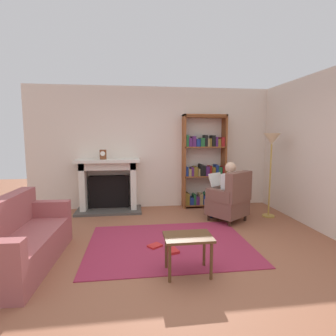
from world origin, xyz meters
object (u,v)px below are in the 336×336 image
at_px(bookshelf, 204,164).
at_px(armchair_reading, 230,200).
at_px(sofa_floral, 19,241).
at_px(mantel_clock, 103,155).
at_px(floor_lamp, 272,146).
at_px(side_table, 188,242).
at_px(seated_reader, 225,189).
at_px(fireplace, 109,183).

distance_m(bookshelf, armchair_reading, 1.26).
bearing_deg(sofa_floral, mantel_clock, -16.50).
distance_m(mantel_clock, floor_lamp, 3.42).
bearing_deg(armchair_reading, side_table, 21.33).
xyz_separation_m(armchair_reading, floor_lamp, (0.89, 0.20, 0.99)).
xyz_separation_m(sofa_floral, floor_lamp, (4.12, 1.53, 1.10)).
distance_m(bookshelf, seated_reader, 1.09).
xyz_separation_m(bookshelf, sofa_floral, (-3.01, -2.44, -0.66)).
distance_m(mantel_clock, bookshelf, 2.24).
bearing_deg(bookshelf, seated_reader, -81.52).
bearing_deg(armchair_reading, floor_lamp, 157.72).
bearing_deg(side_table, fireplace, 112.01).
bearing_deg(mantel_clock, side_table, -65.64).
bearing_deg(mantel_clock, bookshelf, 3.50).
bearing_deg(sofa_floral, bookshelf, -48.43).
xyz_separation_m(mantel_clock, armchair_reading, (2.44, -0.98, -0.81)).
bearing_deg(side_table, seated_reader, 59.33).
bearing_deg(armchair_reading, seated_reader, -90.00).
bearing_deg(seated_reader, fireplace, -58.43).
xyz_separation_m(fireplace, bookshelf, (2.12, 0.04, 0.38)).
xyz_separation_m(mantel_clock, seated_reader, (2.37, -0.88, -0.61)).
xyz_separation_m(bookshelf, floor_lamp, (1.11, -0.91, 0.44)).
bearing_deg(bookshelf, floor_lamp, -39.43).
height_order(mantel_clock, sofa_floral, mantel_clock).
bearing_deg(mantel_clock, armchair_reading, -21.83).
height_order(bookshelf, seated_reader, bookshelf).
distance_m(fireplace, sofa_floral, 2.58).
bearing_deg(floor_lamp, seated_reader, -173.65).
distance_m(bookshelf, floor_lamp, 1.50).
bearing_deg(side_table, mantel_clock, 114.36).
bearing_deg(floor_lamp, sofa_floral, -159.61).
relative_size(bookshelf, side_table, 3.73).
distance_m(armchair_reading, floor_lamp, 1.35).
bearing_deg(fireplace, sofa_floral, -110.33).
distance_m(sofa_floral, side_table, 2.10).
distance_m(mantel_clock, side_table, 3.15).
distance_m(armchair_reading, seated_reader, 0.23).
distance_m(fireplace, seated_reader, 2.48).
distance_m(fireplace, armchair_reading, 2.58).
xyz_separation_m(mantel_clock, sofa_floral, (-0.80, -2.31, -0.91)).
bearing_deg(armchair_reading, bookshelf, -113.99).
bearing_deg(armchair_reading, sofa_floral, -12.79).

